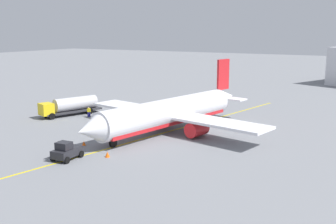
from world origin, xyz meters
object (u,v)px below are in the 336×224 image
object	(u,v)px
fuel_tanker	(70,106)
pushback_tug	(66,151)
safety_cone_wingtip	(107,154)
airplane	(170,113)
safety_cone_nose	(84,143)
refueling_worker	(89,112)

from	to	relation	value
fuel_tanker	pushback_tug	xyz separation A→B (m)	(19.26, 17.08, -0.73)
safety_cone_wingtip	airplane	bearing A→B (deg)	178.56
pushback_tug	safety_cone_nose	distance (m)	6.03
airplane	pushback_tug	xyz separation A→B (m)	(17.73, -3.96, -1.80)
fuel_tanker	refueling_worker	distance (m)	3.83
refueling_worker	safety_cone_nose	xyz separation A→B (m)	(14.27, 11.19, -0.54)
airplane	safety_cone_nose	distance (m)	13.87
pushback_tug	safety_cone_wingtip	distance (m)	4.75
airplane	safety_cone_wingtip	size ratio (longest dim) A/B	51.35
fuel_tanker	safety_cone_wingtip	bearing A→B (deg)	51.88
fuel_tanker	safety_cone_nose	xyz separation A→B (m)	(13.70, 14.87, -1.45)
pushback_tug	safety_cone_wingtip	bearing A→B (deg)	130.30
airplane	safety_cone_wingtip	xyz separation A→B (m)	(14.68, -0.37, -2.48)
fuel_tanker	safety_cone_wingtip	world-z (taller)	fuel_tanker
airplane	fuel_tanker	xyz separation A→B (m)	(-1.53, -21.04, -1.07)
safety_cone_nose	safety_cone_wingtip	xyz separation A→B (m)	(2.52, 5.80, 0.04)
pushback_tug	safety_cone_wingtip	size ratio (longest dim) A/B	5.66
safety_cone_nose	safety_cone_wingtip	world-z (taller)	safety_cone_wingtip
refueling_worker	airplane	bearing A→B (deg)	83.07
airplane	safety_cone_wingtip	world-z (taller)	airplane
airplane	fuel_tanker	world-z (taller)	airplane
safety_cone_nose	safety_cone_wingtip	size ratio (longest dim) A/B	0.87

